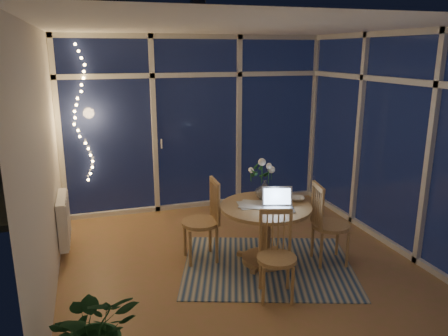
{
  "coord_description": "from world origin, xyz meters",
  "views": [
    {
      "loc": [
        -1.55,
        -4.37,
        2.36
      ],
      "look_at": [
        -0.11,
        0.25,
        1.06
      ],
      "focal_mm": 35.0,
      "sensor_mm": 36.0,
      "label": 1
    }
  ],
  "objects_px": {
    "dining_table": "(265,234)",
    "chair_right": "(331,223)",
    "chair_left": "(200,221)",
    "chair_front": "(277,256)",
    "flower_vase": "(265,190)",
    "laptop": "(279,199)"
  },
  "relations": [
    {
      "from": "dining_table",
      "to": "flower_vase",
      "type": "xyz_separation_m",
      "value": [
        0.07,
        0.2,
        0.45
      ]
    },
    {
      "from": "dining_table",
      "to": "laptop",
      "type": "relative_size",
      "value": 3.04
    },
    {
      "from": "dining_table",
      "to": "chair_right",
      "type": "distance_m",
      "value": 0.75
    },
    {
      "from": "chair_left",
      "to": "flower_vase",
      "type": "bearing_deg",
      "value": 84.75
    },
    {
      "from": "chair_right",
      "to": "flower_vase",
      "type": "relative_size",
      "value": 4.58
    },
    {
      "from": "chair_left",
      "to": "chair_front",
      "type": "distance_m",
      "value": 1.13
    },
    {
      "from": "dining_table",
      "to": "laptop",
      "type": "distance_m",
      "value": 0.51
    },
    {
      "from": "chair_left",
      "to": "chair_front",
      "type": "bearing_deg",
      "value": 27.68
    },
    {
      "from": "chair_left",
      "to": "chair_right",
      "type": "distance_m",
      "value": 1.48
    },
    {
      "from": "chair_front",
      "to": "laptop",
      "type": "bearing_deg",
      "value": 81.85
    },
    {
      "from": "chair_right",
      "to": "flower_vase",
      "type": "height_order",
      "value": "chair_right"
    },
    {
      "from": "chair_front",
      "to": "laptop",
      "type": "height_order",
      "value": "laptop"
    },
    {
      "from": "dining_table",
      "to": "chair_front",
      "type": "xyz_separation_m",
      "value": [
        -0.18,
        -0.72,
        0.09
      ]
    },
    {
      "from": "chair_left",
      "to": "chair_front",
      "type": "height_order",
      "value": "chair_left"
    },
    {
      "from": "chair_left",
      "to": "dining_table",
      "type": "bearing_deg",
      "value": 68.27
    },
    {
      "from": "dining_table",
      "to": "flower_vase",
      "type": "relative_size",
      "value": 4.86
    },
    {
      "from": "dining_table",
      "to": "chair_right",
      "type": "bearing_deg",
      "value": -17.39
    },
    {
      "from": "chair_left",
      "to": "flower_vase",
      "type": "height_order",
      "value": "chair_left"
    },
    {
      "from": "chair_right",
      "to": "flower_vase",
      "type": "distance_m",
      "value": 0.83
    },
    {
      "from": "chair_left",
      "to": "flower_vase",
      "type": "relative_size",
      "value": 4.64
    },
    {
      "from": "laptop",
      "to": "chair_left",
      "type": "bearing_deg",
      "value": 164.79
    },
    {
      "from": "chair_front",
      "to": "laptop",
      "type": "xyz_separation_m",
      "value": [
        0.25,
        0.55,
        0.38
      ]
    }
  ]
}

